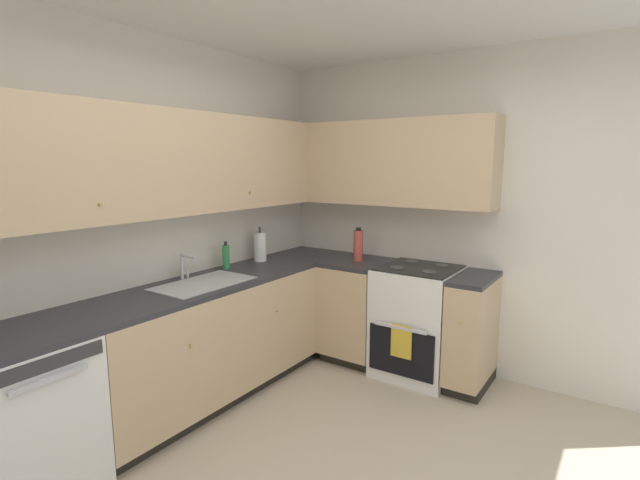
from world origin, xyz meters
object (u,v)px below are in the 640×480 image
(dishwasher, at_px, (25,420))
(paper_towel_roll, at_px, (260,247))
(soap_bottle, at_px, (226,257))
(oven_range, at_px, (418,320))
(oil_bottle, at_px, (358,245))

(dishwasher, relative_size, paper_towel_roll, 2.77)
(dishwasher, bearing_deg, soap_bottle, 6.24)
(dishwasher, height_order, paper_towel_roll, paper_towel_roll)
(oven_range, bearing_deg, dishwasher, 156.38)
(oven_range, distance_m, soap_bottle, 1.68)
(dishwasher, distance_m, paper_towel_roll, 2.14)
(oven_range, bearing_deg, oil_bottle, 91.85)
(dishwasher, xyz_separation_m, oven_range, (2.56, -1.12, 0.02))
(oven_range, xyz_separation_m, oil_bottle, (-0.02, 0.57, 0.58))
(paper_towel_roll, relative_size, oil_bottle, 1.07)
(dishwasher, distance_m, soap_bottle, 1.76)
(oven_range, relative_size, paper_towel_roll, 3.36)
(dishwasher, height_order, oil_bottle, oil_bottle)
(paper_towel_roll, bearing_deg, soap_bottle, 177.10)
(soap_bottle, xyz_separation_m, paper_towel_roll, (0.39, -0.02, 0.03))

